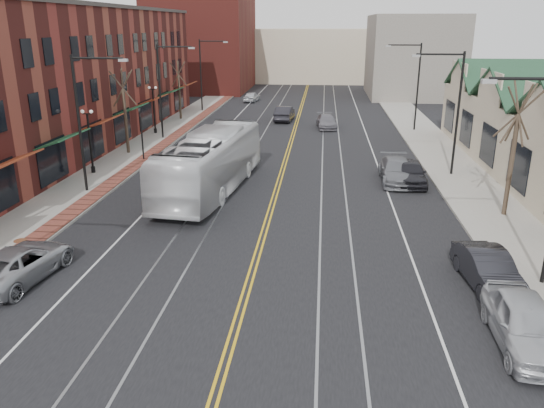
% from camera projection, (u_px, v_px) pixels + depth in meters
% --- Properties ---
extents(ground, '(160.00, 160.00, 0.00)m').
position_uv_depth(ground, '(226.00, 359.00, 16.26)').
color(ground, black).
rests_on(ground, ground).
extents(sidewalk_left, '(4.00, 120.00, 0.15)m').
position_uv_depth(sidewalk_left, '(105.00, 174.00, 36.18)').
color(sidewalk_left, gray).
rests_on(sidewalk_left, ground).
extents(sidewalk_right, '(4.00, 120.00, 0.15)m').
position_uv_depth(sidewalk_right, '(466.00, 183.00, 33.99)').
color(sidewalk_right, gray).
rests_on(sidewalk_right, ground).
extents(building_left, '(10.00, 50.00, 11.00)m').
position_uv_depth(building_left, '(47.00, 81.00, 41.67)').
color(building_left, maroon).
rests_on(building_left, ground).
extents(backdrop_left, '(14.00, 18.00, 14.00)m').
position_uv_depth(backdrop_left, '(203.00, 43.00, 81.44)').
color(backdrop_left, maroon).
rests_on(backdrop_left, ground).
extents(backdrop_mid, '(22.00, 14.00, 9.00)m').
position_uv_depth(backdrop_mid, '(310.00, 55.00, 94.92)').
color(backdrop_mid, beige).
rests_on(backdrop_mid, ground).
extents(backdrop_right, '(12.00, 16.00, 11.00)m').
position_uv_depth(backdrop_right, '(413.00, 56.00, 74.39)').
color(backdrop_right, slate).
rests_on(backdrop_right, ground).
extents(streetlight_l_1, '(3.33, 0.25, 8.00)m').
position_uv_depth(streetlight_l_1, '(85.00, 110.00, 30.73)').
color(streetlight_l_1, black).
rests_on(streetlight_l_1, sidewalk_left).
extents(streetlight_l_2, '(3.33, 0.25, 8.00)m').
position_uv_depth(streetlight_l_2, '(164.00, 82.00, 45.81)').
color(streetlight_l_2, black).
rests_on(streetlight_l_2, sidewalk_left).
extents(streetlight_l_3, '(3.33, 0.25, 8.00)m').
position_uv_depth(streetlight_l_3, '(204.00, 68.00, 60.89)').
color(streetlight_l_3, black).
rests_on(streetlight_l_3, sidewalk_left).
extents(streetlight_r_1, '(3.33, 0.25, 8.00)m').
position_uv_depth(streetlight_r_1, '(452.00, 101.00, 34.37)').
color(streetlight_r_1, black).
rests_on(streetlight_r_1, sidewalk_right).
extents(streetlight_r_2, '(3.33, 0.25, 8.00)m').
position_uv_depth(streetlight_r_2, '(414.00, 78.00, 49.45)').
color(streetlight_r_2, black).
rests_on(streetlight_r_2, sidewalk_right).
extents(lamppost_l_2, '(0.84, 0.28, 4.27)m').
position_uv_depth(lamppost_l_2, '(90.00, 143.00, 35.57)').
color(lamppost_l_2, black).
rests_on(lamppost_l_2, sidewalk_left).
extents(lamppost_l_3, '(0.84, 0.28, 4.27)m').
position_uv_depth(lamppost_l_3, '(154.00, 111.00, 48.76)').
color(lamppost_l_3, black).
rests_on(lamppost_l_3, sidewalk_left).
extents(tree_left_near, '(1.78, 1.37, 6.48)m').
position_uv_depth(tree_left_near, '(125.00, 110.00, 40.77)').
color(tree_left_near, '#382B21').
rests_on(tree_left_near, sidewalk_left).
extents(tree_left_far, '(1.66, 1.28, 6.02)m').
position_uv_depth(tree_left_far, '(179.00, 89.00, 55.93)').
color(tree_left_far, '#382B21').
rests_on(tree_left_far, sidewalk_left).
extents(tree_right_mid, '(1.90, 1.46, 6.93)m').
position_uv_depth(tree_right_mid, '(514.00, 148.00, 27.11)').
color(tree_right_mid, '#382B21').
rests_on(tree_right_mid, sidewalk_right).
extents(manhole_far, '(0.60, 0.60, 0.02)m').
position_uv_depth(manhole_far, '(20.00, 241.00, 24.77)').
color(manhole_far, '#592D19').
rests_on(manhole_far, sidewalk_left).
extents(traffic_signal, '(0.18, 0.15, 3.80)m').
position_uv_depth(traffic_signal, '(141.00, 130.00, 39.09)').
color(traffic_signal, black).
rests_on(traffic_signal, sidewalk_left).
extents(transit_bus, '(4.54, 13.25, 3.62)m').
position_uv_depth(transit_bus, '(211.00, 163.00, 32.03)').
color(transit_bus, white).
rests_on(transit_bus, ground).
extents(parked_suv, '(2.96, 5.28, 1.39)m').
position_uv_depth(parked_suv, '(20.00, 263.00, 21.19)').
color(parked_suv, '#9B9DA2').
rests_on(parked_suv, ground).
extents(parked_car_a, '(2.03, 4.78, 1.61)m').
position_uv_depth(parked_car_a, '(525.00, 323.00, 16.72)').
color(parked_car_a, '#BBBDC3').
rests_on(parked_car_a, ground).
extents(parked_car_b, '(1.98, 4.51, 1.44)m').
position_uv_depth(parked_car_b, '(488.00, 269.00, 20.60)').
color(parked_car_b, black).
rests_on(parked_car_b, ground).
extents(parked_car_c, '(2.17, 5.23, 1.51)m').
position_uv_depth(parked_car_c, '(397.00, 171.00, 34.32)').
color(parked_car_c, slate).
rests_on(parked_car_c, ground).
extents(parked_car_d, '(1.96, 4.58, 1.54)m').
position_uv_depth(parked_car_d, '(411.00, 172.00, 33.89)').
color(parked_car_d, black).
rests_on(parked_car_d, ground).
extents(distant_car_left, '(1.96, 4.83, 1.56)m').
position_uv_depth(distant_car_left, '(284.00, 114.00, 56.16)').
color(distant_car_left, '#232228').
rests_on(distant_car_left, ground).
extents(distant_car_right, '(2.27, 4.68, 1.31)m').
position_uv_depth(distant_car_right, '(327.00, 121.00, 52.26)').
color(distant_car_right, slate).
rests_on(distant_car_right, ground).
extents(distant_car_far, '(2.11, 4.12, 1.34)m').
position_uv_depth(distant_car_far, '(252.00, 97.00, 70.11)').
color(distant_car_far, silver).
rests_on(distant_car_far, ground).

